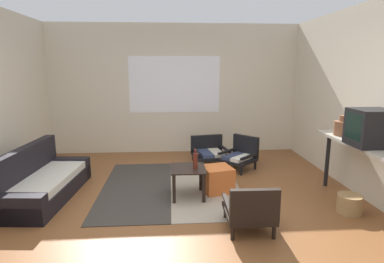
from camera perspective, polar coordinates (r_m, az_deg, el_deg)
name	(u,v)px	position (r m, az deg, el deg)	size (l,w,h in m)	color
ground_plane	(179,213)	(4.14, -2.30, -14.51)	(7.80, 7.80, 0.00)	brown
far_wall_with_window	(175,89)	(6.80, -3.16, 7.60)	(5.60, 0.13, 2.70)	beige
side_wall_right	(377,103)	(4.90, 30.43, 4.47)	(0.12, 6.60, 2.70)	beige
area_rug	(171,187)	(4.96, -3.82, -9.91)	(2.09, 2.38, 0.01)	#38332D
couch	(42,182)	(4.98, -25.47, -8.28)	(0.83, 1.77, 0.73)	black
coffee_table	(188,175)	(4.50, -0.71, -7.76)	(0.48, 0.52, 0.43)	black
armchair_by_window	(209,151)	(6.13, 3.12, -3.52)	(0.73, 0.68, 0.50)	black
armchair_striped_foreground	(250,209)	(3.68, 10.47, -13.66)	(0.54, 0.59, 0.57)	black
armchair_corner	(241,154)	(5.81, 8.77, -4.05)	(0.75, 0.75, 0.59)	black
ottoman_orange	(217,179)	(4.75, 4.57, -8.57)	(0.41, 0.41, 0.38)	#D1662D
console_shelf	(359,150)	(4.57, 27.91, -3.03)	(0.37, 1.66, 0.88)	#B2AD9E
crt_television	(371,128)	(4.35, 29.57, 0.60)	(0.45, 0.44, 0.45)	black
clay_vase	(343,127)	(4.88, 25.58, 0.66)	(0.24, 0.24, 0.28)	brown
glass_bottle	(195,160)	(4.40, 0.61, -5.25)	(0.07, 0.07, 0.28)	#5B2319
wicker_basket	(350,204)	(4.55, 26.54, -11.63)	(0.30, 0.30, 0.24)	#9E7A4C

